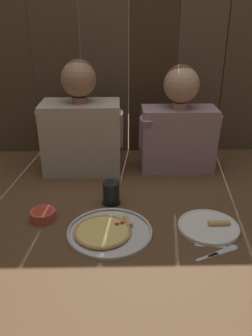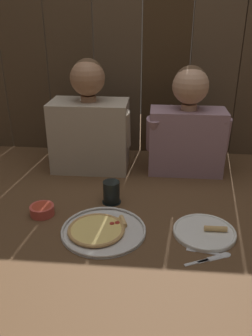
{
  "view_description": "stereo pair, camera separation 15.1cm",
  "coord_description": "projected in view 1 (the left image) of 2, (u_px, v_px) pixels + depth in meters",
  "views": [
    {
      "loc": [
        -0.06,
        -1.28,
        0.81
      ],
      "look_at": [
        -0.03,
        0.1,
        0.18
      ],
      "focal_mm": 36.78,
      "sensor_mm": 36.0,
      "label": 1
    },
    {
      "loc": [
        0.09,
        -1.27,
        0.81
      ],
      "look_at": [
        -0.03,
        0.1,
        0.18
      ],
      "focal_mm": 36.78,
      "sensor_mm": 36.0,
      "label": 2
    }
  ],
  "objects": [
    {
      "name": "diner_right",
      "position": [
        179.0,
        124.0,
        1.83
      ],
      "size": [
        0.43,
        0.2,
        0.57
      ],
      "color": "gray",
      "rests_on": "ground"
    },
    {
      "name": "table_spoon",
      "position": [
        228.0,
        249.0,
        1.28
      ],
      "size": [
        0.13,
        0.08,
        0.01
      ],
      "color": "silver",
      "rests_on": "ground"
    },
    {
      "name": "table_knife",
      "position": [
        214.0,
        254.0,
        1.26
      ],
      "size": [
        0.15,
        0.08,
        0.01
      ],
      "color": "silver",
      "rests_on": "ground"
    },
    {
      "name": "dinner_plate",
      "position": [
        209.0,
        226.0,
        1.4
      ],
      "size": [
        0.25,
        0.25,
        0.03
      ],
      "color": "white",
      "rests_on": "ground"
    },
    {
      "name": "ground_plane",
      "position": [
        133.0,
        215.0,
        1.5
      ],
      "size": [
        3.2,
        3.2,
        0.0
      ],
      "primitive_type": "plane",
      "color": "brown"
    },
    {
      "name": "drinking_glass",
      "position": [
        111.0,
        193.0,
        1.57
      ],
      "size": [
        0.09,
        0.09,
        0.1
      ],
      "color": "black",
      "rests_on": "ground"
    },
    {
      "name": "diner_left",
      "position": [
        81.0,
        125.0,
        1.82
      ],
      "size": [
        0.45,
        0.23,
        0.59
      ],
      "color": "#B2A38E",
      "rests_on": "ground"
    },
    {
      "name": "dipping_bowl",
      "position": [
        43.0,
        215.0,
        1.46
      ],
      "size": [
        0.1,
        0.1,
        0.04
      ],
      "color": "#CC4C42",
      "rests_on": "ground"
    },
    {
      "name": "wooden_backdrop_wall",
      "position": [
        129.0,
        34.0,
        1.91
      ],
      "size": [
        2.19,
        0.03,
        1.38
      ],
      "color": "#4B3927",
      "rests_on": "ground"
    },
    {
      "name": "pizza_tray",
      "position": [
        107.0,
        231.0,
        1.37
      ],
      "size": [
        0.34,
        0.34,
        0.03
      ],
      "color": "silver",
      "rests_on": "ground"
    },
    {
      "name": "table_fork",
      "position": [
        210.0,
        246.0,
        1.3
      ],
      "size": [
        0.13,
        0.04,
        0.01
      ],
      "color": "silver",
      "rests_on": "ground"
    }
  ]
}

